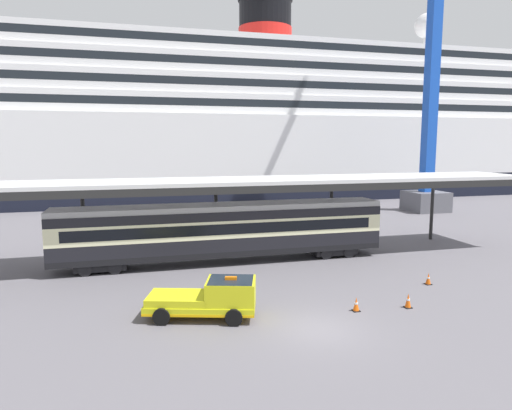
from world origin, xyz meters
name	(u,v)px	position (x,y,z in m)	size (l,w,h in m)	color
ground_plane	(319,329)	(0.00, 0.00, 0.00)	(400.00, 400.00, 0.00)	#5D5A61
cruise_ship	(201,127)	(2.74, 55.11, 10.85)	(144.76, 26.82, 31.44)	black
platform_canopy	(222,183)	(-1.91, 12.94, 5.55)	(47.09, 5.62, 5.79)	silver
train_carriage	(223,230)	(-1.91, 12.53, 2.31)	(22.64, 2.81, 4.11)	black
service_truck	(212,297)	(-4.42, 2.64, 0.99)	(5.56, 3.44, 2.02)	yellow
traffic_cone_near	(428,279)	(8.80, 4.41, 0.34)	(0.36, 0.36, 0.70)	black
traffic_cone_mid	(408,301)	(5.42, 1.33, 0.37)	(0.36, 0.36, 0.75)	black
traffic_cone_far	(356,304)	(2.66, 1.60, 0.35)	(0.36, 0.36, 0.70)	black
dockside_crane	(437,58)	(27.27, 29.97, 18.23)	(14.09, 4.40, 58.62)	#595960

